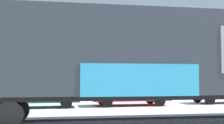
{
  "coord_description": "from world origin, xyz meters",
  "views": [
    {
      "loc": [
        -4.1,
        -10.56,
        1.69
      ],
      "look_at": [
        -1.52,
        2.69,
        2.47
      ],
      "focal_mm": 45.24,
      "sensor_mm": 36.0,
      "label": 1
    }
  ],
  "objects_px": {
    "parked_car_green": "(35,93)",
    "parked_car_tan": "(222,91)",
    "freight_car": "(145,56)",
    "flagpole": "(224,44)",
    "parked_car_red": "(129,91)"
  },
  "relations": [
    {
      "from": "parked_car_green",
      "to": "parked_car_tan",
      "type": "distance_m",
      "value": 12.33
    },
    {
      "from": "parked_car_green",
      "to": "flagpole",
      "type": "bearing_deg",
      "value": 16.65
    },
    {
      "from": "freight_car",
      "to": "flagpole",
      "type": "distance_m",
      "value": 15.07
    },
    {
      "from": "freight_car",
      "to": "parked_car_red",
      "type": "bearing_deg",
      "value": 80.72
    },
    {
      "from": "parked_car_red",
      "to": "parked_car_tan",
      "type": "distance_m",
      "value": 6.66
    },
    {
      "from": "parked_car_green",
      "to": "parked_car_tan",
      "type": "xyz_separation_m",
      "value": [
        12.31,
        0.67,
        -0.05
      ]
    },
    {
      "from": "parked_car_green",
      "to": "parked_car_tan",
      "type": "bearing_deg",
      "value": 3.13
    },
    {
      "from": "parked_car_tan",
      "to": "flagpole",
      "type": "bearing_deg",
      "value": 54.95
    },
    {
      "from": "freight_car",
      "to": "parked_car_green",
      "type": "xyz_separation_m",
      "value": [
        -4.6,
        6.25,
        -1.71
      ]
    },
    {
      "from": "freight_car",
      "to": "flagpole",
      "type": "bearing_deg",
      "value": 45.94
    },
    {
      "from": "freight_car",
      "to": "parked_car_tan",
      "type": "xyz_separation_m",
      "value": [
        7.71,
        6.92,
        -1.76
      ]
    },
    {
      "from": "flagpole",
      "to": "parked_car_green",
      "type": "height_order",
      "value": "flagpole"
    },
    {
      "from": "parked_car_red",
      "to": "flagpole",
      "type": "bearing_deg",
      "value": 24.42
    },
    {
      "from": "parked_car_green",
      "to": "parked_car_red",
      "type": "relative_size",
      "value": 1.0
    },
    {
      "from": "parked_car_green",
      "to": "parked_car_tan",
      "type": "height_order",
      "value": "parked_car_green"
    }
  ]
}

